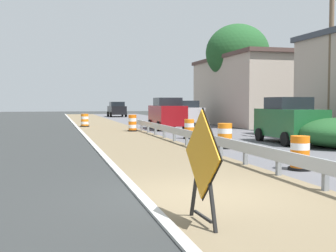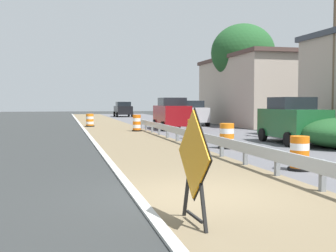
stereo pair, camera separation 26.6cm
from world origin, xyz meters
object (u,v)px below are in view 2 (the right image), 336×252
(car_lead_near_lane, at_px, (171,114))
(utility_pole_near, at_px, (335,52))
(traffic_barrel_nearest, at_px, (300,155))
(traffic_barrel_far, at_px, (137,124))
(traffic_barrel_close, at_px, (227,137))
(car_trailing_near_lane, at_px, (293,120))
(traffic_barrel_farther, at_px, (90,121))
(warning_sign_diamond, at_px, (194,160))
(car_mid_far_lane, at_px, (193,113))
(car_lead_far_lane, at_px, (123,109))
(traffic_barrel_mid, at_px, (192,130))

(car_lead_near_lane, distance_m, utility_pole_near, 12.48)
(traffic_barrel_nearest, height_order, traffic_barrel_far, traffic_barrel_far)
(traffic_barrel_nearest, height_order, car_lead_near_lane, car_lead_near_lane)
(traffic_barrel_far, bearing_deg, traffic_barrel_close, -80.50)
(car_trailing_near_lane, relative_size, utility_pole_near, 0.47)
(traffic_barrel_farther, xyz_separation_m, car_lead_near_lane, (5.42, -4.66, 0.67))
(warning_sign_diamond, xyz_separation_m, traffic_barrel_close, (4.64, 10.36, -0.56))
(traffic_barrel_farther, bearing_deg, traffic_barrel_nearest, -79.14)
(traffic_barrel_close, bearing_deg, car_mid_far_lane, 77.66)
(car_mid_far_lane, bearing_deg, traffic_barrel_farther, -88.87)
(car_lead_far_lane, height_order, car_mid_far_lane, car_mid_far_lane)
(traffic_barrel_farther, bearing_deg, utility_pole_near, -53.81)
(warning_sign_diamond, bearing_deg, car_trailing_near_lane, -128.43)
(traffic_barrel_close, bearing_deg, warning_sign_diamond, -114.14)
(warning_sign_diamond, xyz_separation_m, car_mid_far_lane, (8.42, 27.64, -0.02))
(car_lead_far_lane, distance_m, utility_pole_near, 37.38)
(utility_pole_near, bearing_deg, car_lead_far_lane, 98.61)
(warning_sign_diamond, distance_m, traffic_barrel_close, 11.36)
(traffic_barrel_mid, distance_m, car_lead_near_lane, 7.96)
(traffic_barrel_far, height_order, traffic_barrel_farther, traffic_barrel_far)
(car_lead_near_lane, bearing_deg, traffic_barrel_far, 119.41)
(traffic_barrel_close, bearing_deg, traffic_barrel_mid, 90.21)
(car_lead_near_lane, relative_size, car_trailing_near_lane, 1.19)
(traffic_barrel_nearest, height_order, traffic_barrel_mid, traffic_barrel_mid)
(car_lead_far_lane, bearing_deg, traffic_barrel_close, 178.30)
(traffic_barrel_farther, height_order, car_lead_far_lane, car_lead_far_lane)
(warning_sign_diamond, distance_m, car_lead_far_lane, 49.64)
(traffic_barrel_close, distance_m, traffic_barrel_farther, 18.00)
(warning_sign_diamond, height_order, car_lead_near_lane, car_lead_near_lane)
(warning_sign_diamond, xyz_separation_m, traffic_barrel_farther, (0.05, 27.76, -0.58))
(traffic_barrel_mid, relative_size, car_lead_far_lane, 0.24)
(traffic_barrel_close, xyz_separation_m, traffic_barrel_farther, (-4.59, 17.40, -0.03))
(traffic_barrel_close, height_order, traffic_barrel_farther, traffic_barrel_close)
(utility_pole_near, bearing_deg, traffic_barrel_farther, 126.19)
(car_lead_near_lane, height_order, car_lead_far_lane, car_lead_near_lane)
(traffic_barrel_farther, bearing_deg, car_mid_far_lane, -0.79)
(car_mid_far_lane, bearing_deg, utility_pole_near, 12.33)
(car_trailing_near_lane, relative_size, car_lead_far_lane, 0.96)
(traffic_barrel_far, relative_size, traffic_barrel_farther, 1.09)
(traffic_barrel_nearest, relative_size, traffic_barrel_farther, 0.98)
(warning_sign_diamond, relative_size, traffic_barrel_mid, 1.82)
(traffic_barrel_mid, xyz_separation_m, car_lead_far_lane, (1.01, 34.11, 0.51))
(car_trailing_near_lane, bearing_deg, traffic_barrel_nearest, -26.70)
(traffic_barrel_nearest, height_order, traffic_barrel_farther, traffic_barrel_farther)
(traffic_barrel_farther, relative_size, car_lead_far_lane, 0.24)
(warning_sign_diamond, height_order, car_trailing_near_lane, car_trailing_near_lane)
(warning_sign_diamond, distance_m, traffic_barrel_mid, 15.91)
(warning_sign_diamond, height_order, traffic_barrel_far, warning_sign_diamond)
(warning_sign_diamond, xyz_separation_m, utility_pole_near, (11.20, 12.52, 3.40))
(traffic_barrel_nearest, relative_size, utility_pole_near, 0.11)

